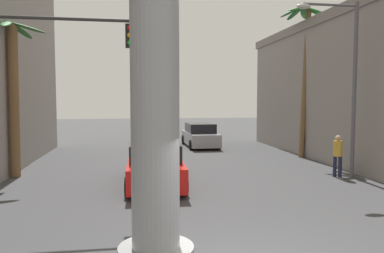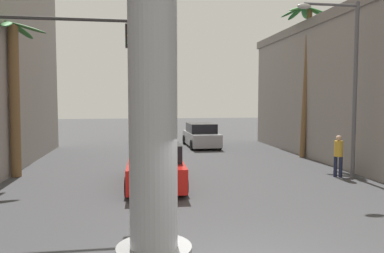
# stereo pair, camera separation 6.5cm
# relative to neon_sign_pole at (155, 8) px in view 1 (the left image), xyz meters

# --- Properties ---
(ground_plane) EXTENTS (93.21, 93.21, 0.00)m
(ground_plane) POSITION_rel_neon_sign_pole_xyz_m (1.58, 10.13, -4.57)
(ground_plane) COLOR #424244
(neon_sign_pole) EXTENTS (2.97, 1.26, 10.18)m
(neon_sign_pole) POSITION_rel_neon_sign_pole_xyz_m (0.00, 0.00, 0.00)
(neon_sign_pole) COLOR #9E9EA3
(neon_sign_pole) RESTS_ON ground
(street_lamp) EXTENTS (2.56, 0.28, 6.92)m
(street_lamp) POSITION_rel_neon_sign_pole_xyz_m (7.92, 7.64, -0.36)
(street_lamp) COLOR #59595E
(street_lamp) RESTS_ON ground
(traffic_light_mast) EXTENTS (5.64, 0.32, 5.59)m
(traffic_light_mast) POSITION_rel_neon_sign_pole_xyz_m (-3.37, 5.58, -0.56)
(traffic_light_mast) COLOR #333333
(traffic_light_mast) RESTS_ON ground
(car_lead) EXTENTS (2.15, 4.92, 1.56)m
(car_lead) POSITION_rel_neon_sign_pole_xyz_m (0.42, 7.62, -3.87)
(car_lead) COLOR black
(car_lead) RESTS_ON ground
(car_far) EXTENTS (2.02, 4.53, 1.56)m
(car_far) POSITION_rel_neon_sign_pole_xyz_m (4.05, 18.32, -3.84)
(car_far) COLOR black
(car_far) RESTS_ON ground
(palm_tree_mid_right) EXTENTS (2.37, 2.37, 8.18)m
(palm_tree_mid_right) POSITION_rel_neon_sign_pole_xyz_m (8.81, 13.17, 0.81)
(palm_tree_mid_right) COLOR brown
(palm_tree_mid_right) RESTS_ON ground
(palm_tree_mid_left) EXTENTS (2.64, 2.71, 6.30)m
(palm_tree_mid_left) POSITION_rel_neon_sign_pole_xyz_m (-5.11, 9.98, -0.84)
(palm_tree_mid_left) COLOR brown
(palm_tree_mid_left) RESTS_ON ground
(pedestrian_mid_right) EXTENTS (0.47, 0.47, 1.69)m
(pedestrian_mid_right) POSITION_rel_neon_sign_pole_xyz_m (7.79, 7.81, -3.58)
(pedestrian_mid_right) COLOR #1E233F
(pedestrian_mid_right) RESTS_ON ground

